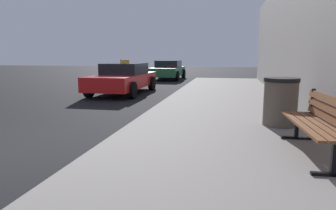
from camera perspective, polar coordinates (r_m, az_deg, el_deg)
sidewalk at (r=3.92m, az=9.94°, el=-13.39°), size 4.00×32.00×0.15m
bench at (r=4.81m, az=27.30°, el=-2.65°), size 0.59×1.89×0.89m
trash_bin at (r=6.55m, az=20.84°, el=0.62°), size 0.71×0.71×0.99m
car_red at (r=12.78m, az=-8.53°, el=5.16°), size 1.96×4.55×1.43m
car_green at (r=20.23m, az=0.01°, el=6.81°), size 1.95×4.24×1.27m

